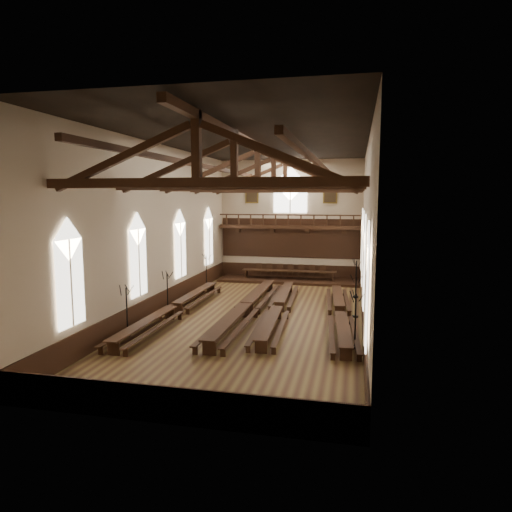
{
  "coord_description": "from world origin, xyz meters",
  "views": [
    {
      "loc": [
        5.47,
        -25.27,
        6.9
      ],
      "look_at": [
        -0.43,
        1.5,
        3.35
      ],
      "focal_mm": 32.0,
      "sensor_mm": 36.0,
      "label": 1
    }
  ],
  "objects_px": {
    "refectory_row_d": "(340,312)",
    "candelabrum_right_mid": "(355,304)",
    "refectory_row_c": "(278,307)",
    "dais": "(289,280)",
    "candelabrum_left_far": "(206,278)",
    "refectory_row_b": "(246,306)",
    "high_table": "(289,272)",
    "candelabrum_right_far": "(356,286)",
    "refectory_row_a": "(174,308)",
    "candelabrum_left_mid": "(168,299)",
    "candelabrum_left_near": "(127,321)",
    "candelabrum_right_near": "(355,331)"
  },
  "relations": [
    {
      "from": "candelabrum_left_near",
      "to": "candelabrum_right_near",
      "type": "xyz_separation_m",
      "value": [
        11.1,
        0.59,
        0.03
      ]
    },
    {
      "from": "dais",
      "to": "candelabrum_right_mid",
      "type": "relative_size",
      "value": 4.53
    },
    {
      "from": "refectory_row_c",
      "to": "candelabrum_right_near",
      "type": "xyz_separation_m",
      "value": [
        4.44,
        -4.96,
        0.31
      ]
    },
    {
      "from": "candelabrum_left_near",
      "to": "candelabrum_left_far",
      "type": "bearing_deg",
      "value": 90.0
    },
    {
      "from": "candelabrum_right_mid",
      "to": "refectory_row_a",
      "type": "bearing_deg",
      "value": -168.38
    },
    {
      "from": "refectory_row_c",
      "to": "high_table",
      "type": "bearing_deg",
      "value": 94.91
    },
    {
      "from": "dais",
      "to": "high_table",
      "type": "bearing_deg",
      "value": 75.12
    },
    {
      "from": "dais",
      "to": "candelabrum_left_far",
      "type": "height_order",
      "value": "candelabrum_left_far"
    },
    {
      "from": "refectory_row_a",
      "to": "candelabrum_left_near",
      "type": "distance_m",
      "value": 4.13
    },
    {
      "from": "refectory_row_d",
      "to": "candelabrum_right_mid",
      "type": "bearing_deg",
      "value": 43.95
    },
    {
      "from": "candelabrum_right_near",
      "to": "candelabrum_right_mid",
      "type": "xyz_separation_m",
      "value": [
        0.0,
        5.57,
        -0.06
      ]
    },
    {
      "from": "refectory_row_d",
      "to": "candelabrum_right_far",
      "type": "distance_m",
      "value": 6.24
    },
    {
      "from": "refectory_row_b",
      "to": "candelabrum_left_far",
      "type": "xyz_separation_m",
      "value": [
        -4.86,
        7.13,
        0.24
      ]
    },
    {
      "from": "candelabrum_right_mid",
      "to": "candelabrum_left_far",
      "type": "bearing_deg",
      "value": 151.09
    },
    {
      "from": "dais",
      "to": "refectory_row_a",
      "type": "bearing_deg",
      "value": -111.57
    },
    {
      "from": "refectory_row_b",
      "to": "high_table",
      "type": "height_order",
      "value": "high_table"
    },
    {
      "from": "refectory_row_b",
      "to": "refectory_row_c",
      "type": "xyz_separation_m",
      "value": [
        1.8,
        0.39,
        -0.06
      ]
    },
    {
      "from": "candelabrum_right_mid",
      "to": "candelabrum_left_mid",
      "type": "bearing_deg",
      "value": -173.99
    },
    {
      "from": "candelabrum_left_far",
      "to": "candelabrum_right_far",
      "type": "xyz_separation_m",
      "value": [
        11.1,
        -0.79,
        0.01
      ]
    },
    {
      "from": "candelabrum_right_near",
      "to": "candelabrum_right_far",
      "type": "xyz_separation_m",
      "value": [
        0.0,
        10.91,
        0.0
      ]
    },
    {
      "from": "high_table",
      "to": "candelabrum_right_mid",
      "type": "relative_size",
      "value": 3.08
    },
    {
      "from": "candelabrum_left_near",
      "to": "candelabrum_left_mid",
      "type": "relative_size",
      "value": 1.04
    },
    {
      "from": "refectory_row_b",
      "to": "candelabrum_left_near",
      "type": "bearing_deg",
      "value": -133.26
    },
    {
      "from": "candelabrum_right_far",
      "to": "refectory_row_a",
      "type": "bearing_deg",
      "value": -144.09
    },
    {
      "from": "dais",
      "to": "refectory_row_b",
      "type": "bearing_deg",
      "value": -94.36
    },
    {
      "from": "refectory_row_a",
      "to": "candelabrum_left_far",
      "type": "bearing_deg",
      "value": 95.54
    },
    {
      "from": "refectory_row_b",
      "to": "refectory_row_c",
      "type": "relative_size",
      "value": 1.05
    },
    {
      "from": "refectory_row_b",
      "to": "candelabrum_left_mid",
      "type": "xyz_separation_m",
      "value": [
        -4.86,
        -0.17,
        0.2
      ]
    },
    {
      "from": "refectory_row_c",
      "to": "dais",
      "type": "bearing_deg",
      "value": 94.91
    },
    {
      "from": "candelabrum_left_far",
      "to": "candelabrum_right_mid",
      "type": "height_order",
      "value": "candelabrum_left_far"
    },
    {
      "from": "refectory_row_a",
      "to": "refectory_row_c",
      "type": "xyz_separation_m",
      "value": [
        5.86,
        1.51,
        -0.02
      ]
    },
    {
      "from": "candelabrum_right_mid",
      "to": "candelabrum_right_near",
      "type": "bearing_deg",
      "value": -90.0
    },
    {
      "from": "refectory_row_b",
      "to": "candelabrum_left_near",
      "type": "relative_size",
      "value": 5.61
    },
    {
      "from": "high_table",
      "to": "dais",
      "type": "bearing_deg",
      "value": -104.88
    },
    {
      "from": "refectory_row_d",
      "to": "high_table",
      "type": "relative_size",
      "value": 1.77
    },
    {
      "from": "refectory_row_d",
      "to": "candelabrum_left_mid",
      "type": "height_order",
      "value": "candelabrum_left_mid"
    },
    {
      "from": "refectory_row_c",
      "to": "candelabrum_right_far",
      "type": "relative_size",
      "value": 5.15
    },
    {
      "from": "refectory_row_d",
      "to": "candelabrum_left_far",
      "type": "height_order",
      "value": "candelabrum_left_far"
    },
    {
      "from": "candelabrum_left_near",
      "to": "candelabrum_left_far",
      "type": "height_order",
      "value": "candelabrum_left_far"
    },
    {
      "from": "refectory_row_d",
      "to": "candelabrum_right_far",
      "type": "relative_size",
      "value": 5.06
    },
    {
      "from": "refectory_row_a",
      "to": "candelabrum_right_near",
      "type": "distance_m",
      "value": 10.87
    },
    {
      "from": "refectory_row_b",
      "to": "refectory_row_c",
      "type": "height_order",
      "value": "refectory_row_b"
    },
    {
      "from": "candelabrum_left_mid",
      "to": "candelabrum_left_far",
      "type": "relative_size",
      "value": 0.94
    },
    {
      "from": "refectory_row_c",
      "to": "candelabrum_left_far",
      "type": "xyz_separation_m",
      "value": [
        -6.66,
        6.74,
        0.3
      ]
    },
    {
      "from": "refectory_row_d",
      "to": "candelabrum_right_far",
      "type": "xyz_separation_m",
      "value": [
        0.86,
        6.17,
        0.34
      ]
    },
    {
      "from": "refectory_row_c",
      "to": "high_table",
      "type": "height_order",
      "value": "high_table"
    },
    {
      "from": "refectory_row_c",
      "to": "candelabrum_left_far",
      "type": "height_order",
      "value": "candelabrum_left_far"
    },
    {
      "from": "refectory_row_a",
      "to": "candelabrum_right_mid",
      "type": "distance_m",
      "value": 10.52
    },
    {
      "from": "refectory_row_c",
      "to": "refectory_row_d",
      "type": "bearing_deg",
      "value": -3.55
    },
    {
      "from": "candelabrum_right_mid",
      "to": "candelabrum_right_far",
      "type": "height_order",
      "value": "candelabrum_right_far"
    }
  ]
}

